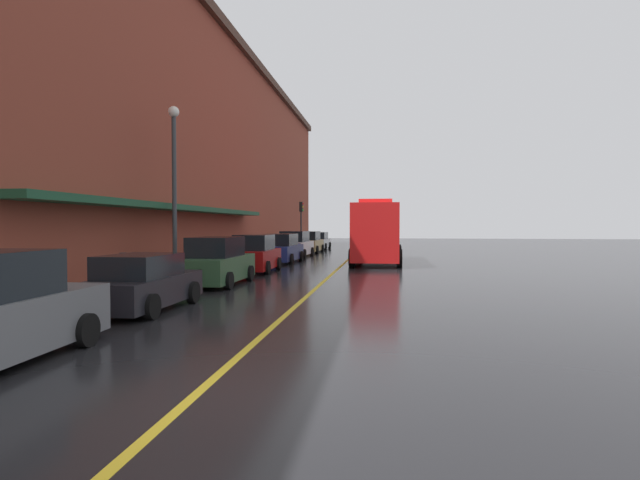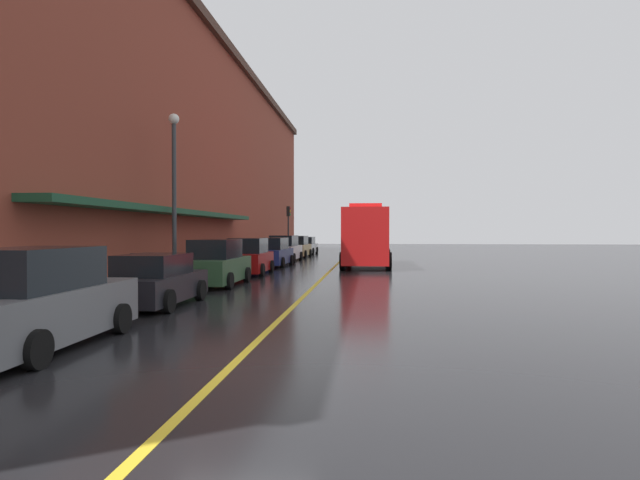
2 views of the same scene
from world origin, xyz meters
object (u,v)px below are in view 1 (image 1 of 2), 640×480
object	(u,v)px
parked_car_1	(143,284)
parked_car_3	(255,255)
parked_car_4	(282,249)
street_lamp_left	(174,173)
parked_car_6	(309,243)
fire_truck	(378,234)
parked_car_7	(319,241)
parked_car_2	(217,263)
parking_meter_0	(250,247)
parking_meter_2	(123,266)
parked_car_5	(295,245)
parking_meter_1	(259,245)
traffic_light_near	(301,216)

from	to	relation	value
parked_car_1	parked_car_3	size ratio (longest dim) A/B	0.99
parked_car_4	street_lamp_left	world-z (taller)	street_lamp_left
parked_car_6	fire_truck	xyz separation A→B (m)	(5.99, -10.48, 0.95)
parked_car_7	parked_car_3	bearing A→B (deg)	-178.37
parked_car_2	street_lamp_left	bearing A→B (deg)	73.07
parked_car_2	parking_meter_0	xyz separation A→B (m)	(-1.40, 9.51, 0.20)
parked_car_3	parking_meter_2	bearing A→B (deg)	170.42
parked_car_4	fire_truck	distance (m)	5.98
parked_car_2	parking_meter_2	bearing A→B (deg)	162.23
parked_car_5	parking_meter_1	xyz separation A→B (m)	(-1.30, -5.39, 0.19)
parked_car_5	parking_meter_0	world-z (taller)	parked_car_5
parking_meter_0	parking_meter_1	bearing A→B (deg)	90.00
parked_car_1	street_lamp_left	bearing A→B (deg)	16.83
parking_meter_1	street_lamp_left	size ratio (longest dim) A/B	0.19
parked_car_2	street_lamp_left	distance (m)	4.11
parked_car_6	parking_meter_1	world-z (taller)	parked_car_6
parked_car_3	parking_meter_0	world-z (taller)	parked_car_3
parked_car_3	fire_truck	world-z (taller)	fire_truck
parked_car_5	fire_truck	size ratio (longest dim) A/B	0.50
parked_car_1	parked_car_6	world-z (taller)	parked_car_6
parking_meter_0	traffic_light_near	world-z (taller)	traffic_light_near
parking_meter_0	street_lamp_left	bearing A→B (deg)	-93.86
parking_meter_2	parked_car_7	bearing A→B (deg)	87.53
parked_car_5	parking_meter_2	bearing A→B (deg)	178.65
parked_car_6	traffic_light_near	size ratio (longest dim) A/B	1.02
parked_car_3	parking_meter_0	size ratio (longest dim) A/B	3.20
parked_car_4	parking_meter_1	size ratio (longest dim) A/B	3.54
parked_car_3	parking_meter_2	size ratio (longest dim) A/B	3.20
parked_car_4	fire_truck	xyz separation A→B (m)	(5.86, 0.77, 0.96)
parked_car_1	parked_car_6	distance (m)	28.52
parked_car_5	parked_car_2	bearing A→B (deg)	-177.51
parked_car_7	parking_meter_2	distance (m)	32.78
parked_car_6	parking_meter_0	bearing A→B (deg)	176.15
parked_car_4	parked_car_5	size ratio (longest dim) A/B	1.00
parked_car_2	traffic_light_near	size ratio (longest dim) A/B	1.05
parked_car_1	parking_meter_1	bearing A→B (deg)	4.37
parking_meter_1	traffic_light_near	bearing A→B (deg)	89.76
street_lamp_left	parked_car_6	bearing A→B (deg)	84.96
parked_car_3	street_lamp_left	bearing A→B (deg)	155.36
parked_car_1	parking_meter_1	world-z (taller)	parked_car_1
parked_car_3	street_lamp_left	distance (m)	6.24
parked_car_7	parked_car_4	bearing A→B (deg)	-178.24
parked_car_5	parked_car_1	bearing A→B (deg)	-177.74
parked_car_6	parked_car_7	distance (m)	5.62
parked_car_6	parking_meter_1	bearing A→B (deg)	175.08
fire_truck	parking_meter_0	distance (m)	7.86
parking_meter_1	fire_truck	bearing A→B (deg)	5.23
parked_car_4	parked_car_7	world-z (taller)	parked_car_4
parked_car_5	parking_meter_2	size ratio (longest dim) A/B	3.56
parked_car_5	parking_meter_2	distance (m)	21.40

